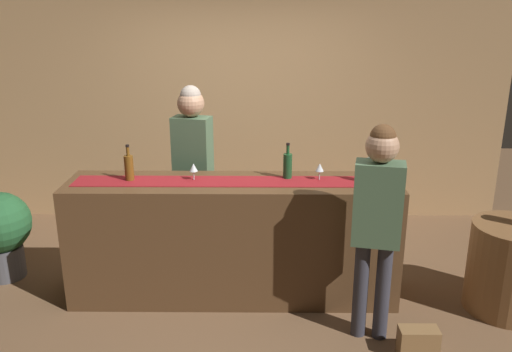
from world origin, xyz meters
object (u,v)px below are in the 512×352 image
(wine_bottle_clear, at_px, (371,170))
(bartender, at_px, (193,157))
(wine_bottle_amber, at_px, (129,167))
(wine_bottle_green, at_px, (288,165))
(round_side_table, at_px, (511,268))
(customer_sipping, at_px, (377,212))
(potted_plant_tall, at_px, (0,229))
(wine_glass_mid_counter, at_px, (320,168))
(wine_glass_near_customer, at_px, (193,168))
(handbag, at_px, (418,342))

(wine_bottle_clear, height_order, bartender, bartender)
(wine_bottle_amber, relative_size, wine_bottle_green, 1.00)
(wine_bottle_amber, distance_m, round_side_table, 3.21)
(wine_bottle_clear, relative_size, customer_sipping, 0.18)
(potted_plant_tall, bearing_deg, bartender, 9.28)
(customer_sipping, bearing_deg, round_side_table, 30.30)
(wine_bottle_amber, distance_m, potted_plant_tall, 1.47)
(wine_bottle_clear, bearing_deg, wine_bottle_green, 170.03)
(wine_glass_mid_counter, bearing_deg, wine_bottle_green, 170.20)
(wine_glass_mid_counter, bearing_deg, wine_bottle_clear, -10.07)
(wine_glass_near_customer, xyz_separation_m, wine_glass_mid_counter, (1.03, 0.01, 0.00))
(round_side_table, bearing_deg, bartender, 163.47)
(wine_bottle_clear, bearing_deg, potted_plant_tall, 174.34)
(wine_bottle_amber, bearing_deg, wine_glass_near_customer, 0.83)
(wine_bottle_green, xyz_separation_m, wine_bottle_clear, (0.66, -0.12, 0.00))
(wine_glass_mid_counter, distance_m, potted_plant_tall, 2.92)
(wine_bottle_amber, height_order, bartender, bartender)
(bartender, bearing_deg, wine_bottle_amber, 64.69)
(customer_sipping, distance_m, potted_plant_tall, 3.35)
(wine_glass_mid_counter, xyz_separation_m, round_side_table, (1.56, -0.26, -0.77))
(bartender, distance_m, round_side_table, 2.86)
(wine_glass_near_customer, distance_m, customer_sipping, 1.52)
(bartender, height_order, round_side_table, bartender)
(potted_plant_tall, bearing_deg, wine_glass_mid_counter, -5.03)
(wine_bottle_amber, xyz_separation_m, bartender, (0.45, 0.55, -0.07))
(wine_bottle_clear, height_order, customer_sipping, customer_sipping)
(wine_bottle_green, height_order, customer_sipping, customer_sipping)
(wine_glass_mid_counter, relative_size, handbag, 0.51)
(customer_sipping, relative_size, handbag, 5.86)
(wine_glass_mid_counter, height_order, customer_sipping, customer_sipping)
(wine_bottle_green, distance_m, handbag, 1.67)
(round_side_table, xyz_separation_m, handbag, (-0.91, -0.64, -0.26))
(wine_bottle_amber, bearing_deg, customer_sipping, -18.28)
(wine_bottle_amber, xyz_separation_m, wine_glass_mid_counter, (1.56, 0.02, -0.01))
(wine_glass_mid_counter, distance_m, handbag, 1.51)
(wine_bottle_amber, relative_size, bartender, 0.17)
(wine_bottle_amber, height_order, handbag, wine_bottle_amber)
(wine_bottle_green, height_order, bartender, bartender)
(wine_bottle_clear, relative_size, round_side_table, 0.41)
(wine_glass_mid_counter, relative_size, bartender, 0.08)
(wine_glass_near_customer, bearing_deg, wine_bottle_green, 4.29)
(wine_bottle_green, distance_m, wine_glass_near_customer, 0.77)
(bartender, xyz_separation_m, round_side_table, (2.66, -0.79, -0.71))
(wine_bottle_clear, relative_size, bartender, 0.17)
(round_side_table, distance_m, handbag, 1.14)
(wine_bottle_clear, distance_m, round_side_table, 1.40)
(round_side_table, bearing_deg, wine_glass_mid_counter, 170.61)
(wine_bottle_green, height_order, potted_plant_tall, wine_bottle_green)
(round_side_table, distance_m, potted_plant_tall, 4.42)
(bartender, xyz_separation_m, handbag, (1.75, -1.43, -0.97))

